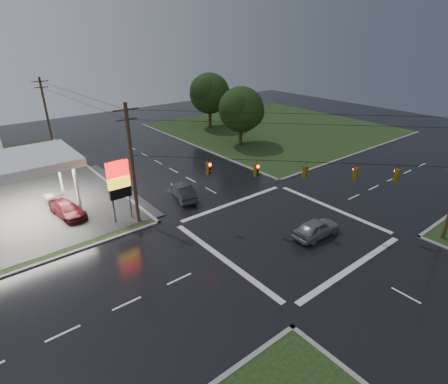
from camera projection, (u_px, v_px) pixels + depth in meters
ground at (284, 230)px, 31.28m from camera, size 120.00×120.00×0.00m
grass_ne at (275, 128)px, 64.50m from camera, size 36.00×36.00×0.08m
pylon_sign at (119, 181)px, 31.11m from camera, size 2.00×0.35×6.00m
utility_pole_nw at (132, 164)px, 30.26m from camera, size 2.20×0.32×11.00m
utility_pole_n at (47, 113)px, 50.61m from camera, size 2.20×0.32×10.50m
traffic_signals at (290, 161)px, 28.59m from camera, size 26.87×26.87×1.47m
tree_ne_near at (242, 109)px, 52.63m from camera, size 7.99×6.80×8.98m
tree_ne_far at (210, 93)px, 62.61m from camera, size 8.46×7.20×9.80m
car_north at (184, 192)px, 36.82m from camera, size 2.92×5.08×1.58m
car_crossing at (316, 228)px, 30.01m from camera, size 4.66×1.99×1.57m
car_pump at (68, 210)px, 33.29m from camera, size 2.68×5.11×1.41m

